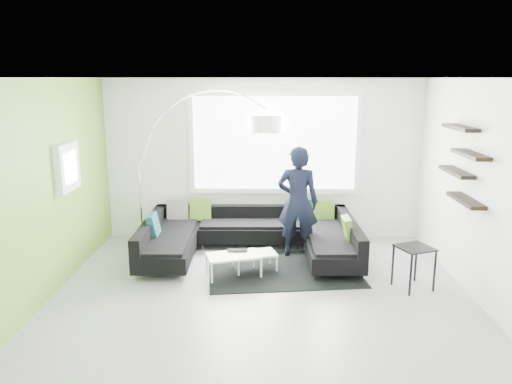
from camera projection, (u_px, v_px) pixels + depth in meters
ground at (262, 295)px, 6.59m from camera, size 5.50×5.50×0.00m
room_shell at (265, 157)px, 6.38m from camera, size 5.54×5.04×2.82m
sectional_sofa at (250, 238)px, 7.90m from camera, size 3.36×2.11×0.72m
rug at (283, 269)px, 7.45m from camera, size 2.37×1.84×0.01m
coffee_table at (244, 263)px, 7.30m from camera, size 1.10×0.83×0.32m
arc_lamp at (139, 171)px, 8.19m from camera, size 2.54×1.16×2.62m
side_table at (413, 268)px, 6.74m from camera, size 0.56×0.56×0.59m
person at (298, 202)px, 7.84m from camera, size 0.77×0.61×1.78m
laptop at (237, 251)px, 7.26m from camera, size 0.30×0.20×0.02m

